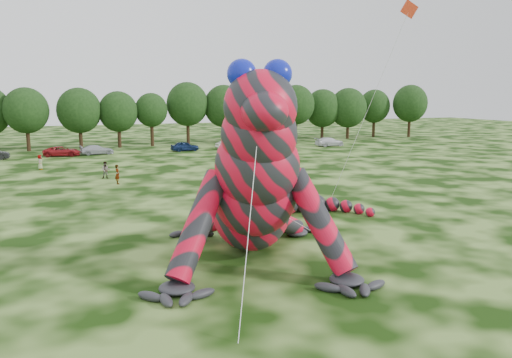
{
  "coord_description": "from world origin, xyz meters",
  "views": [
    {
      "loc": [
        -12.59,
        -25.41,
        8.51
      ],
      "look_at": [
        -3.08,
        -0.83,
        4.0
      ],
      "focal_mm": 35.0,
      "sensor_mm": 36.0,
      "label": 1
    }
  ],
  "objects_px": {
    "flying_kite": "(403,24)",
    "spectator_4": "(40,162)",
    "tree_12": "(258,117)",
    "tree_15": "(348,113)",
    "tree_17": "(410,111)",
    "car_3": "(97,150)",
    "car_4": "(185,146)",
    "tree_7": "(80,119)",
    "tree_9": "(152,120)",
    "tree_8": "(119,119)",
    "tree_11": "(224,114)",
    "tree_10": "(188,113)",
    "car_5": "(228,145)",
    "tree_16": "(374,113)",
    "inflatable_gecko": "(248,158)",
    "car_7": "(329,142)",
    "tree_6": "(27,119)",
    "spectator_2": "(282,154)",
    "tree_14": "(322,114)",
    "car_6": "(276,143)",
    "spectator_1": "(106,170)",
    "spectator_0": "(118,174)"
  },
  "relations": [
    {
      "from": "flying_kite",
      "to": "tree_7",
      "type": "height_order",
      "value": "flying_kite"
    },
    {
      "from": "spectator_0",
      "to": "inflatable_gecko",
      "type": "bearing_deg",
      "value": -174.24
    },
    {
      "from": "tree_12",
      "to": "tree_15",
      "type": "bearing_deg",
      "value": 0.1
    },
    {
      "from": "spectator_2",
      "to": "tree_10",
      "type": "bearing_deg",
      "value": 7.2
    },
    {
      "from": "tree_8",
      "to": "spectator_4",
      "type": "xyz_separation_m",
      "value": [
        -11.03,
        -21.15,
        -3.63
      ]
    },
    {
      "from": "tree_10",
      "to": "car_5",
      "type": "distance_m",
      "value": 11.71
    },
    {
      "from": "car_5",
      "to": "car_7",
      "type": "bearing_deg",
      "value": -103.96
    },
    {
      "from": "inflatable_gecko",
      "to": "tree_16",
      "type": "height_order",
      "value": "inflatable_gecko"
    },
    {
      "from": "car_6",
      "to": "spectator_0",
      "type": "bearing_deg",
      "value": 129.27
    },
    {
      "from": "tree_14",
      "to": "car_3",
      "type": "bearing_deg",
      "value": -166.18
    },
    {
      "from": "car_5",
      "to": "spectator_2",
      "type": "xyz_separation_m",
      "value": [
        1.98,
        -16.17,
        0.26
      ]
    },
    {
      "from": "tree_9",
      "to": "tree_12",
      "type": "height_order",
      "value": "tree_12"
    },
    {
      "from": "tree_7",
      "to": "tree_9",
      "type": "height_order",
      "value": "tree_7"
    },
    {
      "from": "spectator_4",
      "to": "tree_14",
      "type": "bearing_deg",
      "value": -56.65
    },
    {
      "from": "tree_15",
      "to": "car_5",
      "type": "distance_m",
      "value": 28.98
    },
    {
      "from": "tree_12",
      "to": "spectator_2",
      "type": "height_order",
      "value": "tree_12"
    },
    {
      "from": "tree_8",
      "to": "tree_17",
      "type": "bearing_deg",
      "value": -0.33
    },
    {
      "from": "tree_17",
      "to": "car_5",
      "type": "bearing_deg",
      "value": -168.71
    },
    {
      "from": "tree_16",
      "to": "spectator_4",
      "type": "height_order",
      "value": "tree_16"
    },
    {
      "from": "tree_7",
      "to": "car_7",
      "type": "xyz_separation_m",
      "value": [
        38.3,
        -10.25,
        -4.02
      ]
    },
    {
      "from": "tree_10",
      "to": "spectator_4",
      "type": "height_order",
      "value": "tree_10"
    },
    {
      "from": "car_6",
      "to": "tree_16",
      "type": "bearing_deg",
      "value": -71.61
    },
    {
      "from": "tree_14",
      "to": "spectator_4",
      "type": "bearing_deg",
      "value": -154.84
    },
    {
      "from": "tree_7",
      "to": "tree_16",
      "type": "height_order",
      "value": "tree_7"
    },
    {
      "from": "tree_6",
      "to": "tree_7",
      "type": "relative_size",
      "value": 1.0
    },
    {
      "from": "inflatable_gecko",
      "to": "car_4",
      "type": "height_order",
      "value": "inflatable_gecko"
    },
    {
      "from": "tree_6",
      "to": "spectator_1",
      "type": "distance_m",
      "value": 31.48
    },
    {
      "from": "car_3",
      "to": "tree_9",
      "type": "bearing_deg",
      "value": -51.88
    },
    {
      "from": "tree_8",
      "to": "tree_11",
      "type": "bearing_deg",
      "value": 3.84
    },
    {
      "from": "spectator_2",
      "to": "car_5",
      "type": "bearing_deg",
      "value": 1.49
    },
    {
      "from": "car_7",
      "to": "car_5",
      "type": "bearing_deg",
      "value": 78.72
    },
    {
      "from": "car_4",
      "to": "spectator_4",
      "type": "relative_size",
      "value": 2.49
    },
    {
      "from": "tree_16",
      "to": "spectator_4",
      "type": "distance_m",
      "value": 65.21
    },
    {
      "from": "tree_17",
      "to": "car_3",
      "type": "distance_m",
      "value": 60.95
    },
    {
      "from": "tree_6",
      "to": "inflatable_gecko",
      "type": "bearing_deg",
      "value": -75.72
    },
    {
      "from": "car_6",
      "to": "spectator_1",
      "type": "distance_m",
      "value": 35.97
    },
    {
      "from": "flying_kite",
      "to": "tree_16",
      "type": "xyz_separation_m",
      "value": [
        35.37,
        54.74,
        -8.61
      ]
    },
    {
      "from": "inflatable_gecko",
      "to": "tree_14",
      "type": "relative_size",
      "value": 2.14
    },
    {
      "from": "inflatable_gecko",
      "to": "spectator_4",
      "type": "bearing_deg",
      "value": 122.58
    },
    {
      "from": "tree_8",
      "to": "tree_12",
      "type": "xyz_separation_m",
      "value": [
        24.23,
        0.75,
        0.01
      ]
    },
    {
      "from": "car_7",
      "to": "tree_16",
      "type": "bearing_deg",
      "value": -57.87
    },
    {
      "from": "tree_8",
      "to": "tree_11",
      "type": "xyz_separation_m",
      "value": [
        18.0,
        1.21,
        0.56
      ]
    },
    {
      "from": "tree_7",
      "to": "flying_kite",
      "type": "bearing_deg",
      "value": -68.87
    },
    {
      "from": "tree_12",
      "to": "spectator_2",
      "type": "xyz_separation_m",
      "value": [
        -6.71,
        -25.36,
        -3.58
      ]
    },
    {
      "from": "flying_kite",
      "to": "spectator_4",
      "type": "distance_m",
      "value": 42.08
    },
    {
      "from": "tree_6",
      "to": "car_6",
      "type": "bearing_deg",
      "value": -11.95
    },
    {
      "from": "inflatable_gecko",
      "to": "tree_17",
      "type": "bearing_deg",
      "value": 59.58
    },
    {
      "from": "tree_16",
      "to": "car_4",
      "type": "xyz_separation_m",
      "value": [
        -41.06,
        -11.15,
        -3.97
      ]
    },
    {
      "from": "tree_14",
      "to": "spectator_1",
      "type": "bearing_deg",
      "value": -142.84
    },
    {
      "from": "tree_6",
      "to": "tree_15",
      "type": "bearing_deg",
      "value": 1.11
    }
  ]
}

